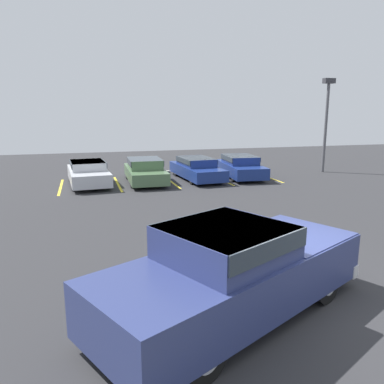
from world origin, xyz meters
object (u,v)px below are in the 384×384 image
pickup_truck (236,270)px  parked_sedan_b (145,170)px  parked_sedan_d (240,166)px  wheel_stop_curb (156,172)px  light_post (327,114)px  parked_sedan_c (197,168)px  parked_sedan_a (88,172)px

pickup_truck → parked_sedan_b: pickup_truck is taller
parked_sedan_d → wheel_stop_curb: bearing=-115.7°
light_post → parked_sedan_c: bearing=-178.3°
parked_sedan_b → light_post: light_post is taller
wheel_stop_curb → parked_sedan_d: bearing=-31.2°
parked_sedan_b → parked_sedan_c: (2.93, 0.16, -0.03)m
light_post → parked_sedan_d: bearing=-176.7°
parked_sedan_b → parked_sedan_c: size_ratio=0.94×
parked_sedan_b → parked_sedan_d: bearing=92.5°
parked_sedan_a → parked_sedan_d: (8.47, -0.08, 0.01)m
parked_sedan_b → wheel_stop_curb: bearing=159.9°
parked_sedan_b → light_post: 11.68m
pickup_truck → parked_sedan_d: 15.17m
parked_sedan_a → light_post: (14.25, 0.25, 2.92)m
parked_sedan_c → wheel_stop_curb: bearing=-148.4°
parked_sedan_c → parked_sedan_a: bearing=-93.5°
light_post → wheel_stop_curb: size_ratio=3.22×
pickup_truck → parked_sedan_c: (3.50, 13.96, -0.24)m
parked_sedan_a → parked_sedan_d: bearing=85.2°
parked_sedan_c → parked_sedan_d: 2.61m
light_post → parked_sedan_a: bearing=-179.0°
parked_sedan_c → parked_sedan_d: bearing=84.8°
pickup_truck → parked_sedan_c: bearing=49.9°
pickup_truck → parked_sedan_b: size_ratio=1.28×
wheel_stop_curb → light_post: bearing=-13.0°
parked_sedan_b → parked_sedan_d: parked_sedan_b is taller
light_post → pickup_truck: bearing=-129.9°
parked_sedan_d → light_post: size_ratio=0.83×
parked_sedan_a → light_post: bearing=86.7°
parked_sedan_b → parked_sedan_c: parked_sedan_b is taller
parked_sedan_a → parked_sedan_b: 2.94m
parked_sedan_d → parked_sedan_b: bearing=-83.7°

